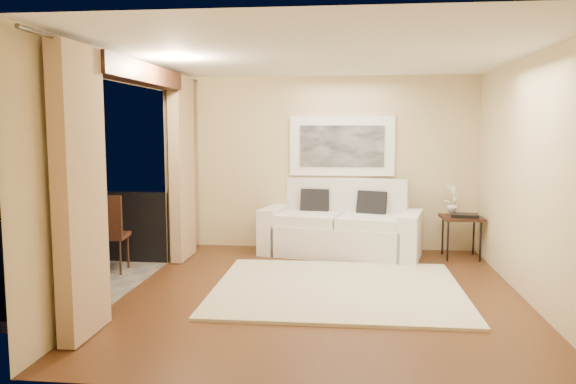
# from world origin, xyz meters

# --- Properties ---
(floor) EXTENTS (5.00, 5.00, 0.00)m
(floor) POSITION_xyz_m (0.00, 0.00, 0.00)
(floor) COLOR #522E18
(floor) RESTS_ON ground
(room_shell) EXTENTS (5.00, 6.40, 5.00)m
(room_shell) POSITION_xyz_m (-2.13, 0.00, 2.52)
(room_shell) COLOR white
(room_shell) RESTS_ON ground
(balcony) EXTENTS (1.81, 2.60, 1.17)m
(balcony) POSITION_xyz_m (-3.31, 0.00, 0.18)
(balcony) COLOR #605B56
(balcony) RESTS_ON ground
(curtains) EXTENTS (0.16, 4.80, 2.64)m
(curtains) POSITION_xyz_m (-2.11, 0.00, 1.34)
(curtains) COLOR tan
(curtains) RESTS_ON ground
(artwork) EXTENTS (1.62, 0.07, 0.92)m
(artwork) POSITION_xyz_m (0.17, 2.46, 1.62)
(artwork) COLOR white
(artwork) RESTS_ON room_shell
(rug) EXTENTS (2.90, 2.53, 0.04)m
(rug) POSITION_xyz_m (0.17, 0.16, 0.02)
(rug) COLOR beige
(rug) RESTS_ON floor
(sofa) EXTENTS (2.49, 1.46, 1.12)m
(sofa) POSITION_xyz_m (0.19, 2.10, 0.40)
(sofa) COLOR silver
(sofa) RESTS_ON floor
(side_table) EXTENTS (0.60, 0.60, 0.62)m
(side_table) POSITION_xyz_m (1.93, 2.00, 0.56)
(side_table) COLOR black
(side_table) RESTS_ON floor
(tray) EXTENTS (0.41, 0.33, 0.05)m
(tray) POSITION_xyz_m (1.95, 1.93, 0.64)
(tray) COLOR black
(tray) RESTS_ON side_table
(orchid) EXTENTS (0.30, 0.31, 0.49)m
(orchid) POSITION_xyz_m (1.81, 2.13, 0.86)
(orchid) COLOR white
(orchid) RESTS_ON side_table
(bistro_table) EXTENTS (0.74, 0.74, 0.76)m
(bistro_table) POSITION_xyz_m (-3.00, -0.45, 0.68)
(bistro_table) COLOR black
(bistro_table) RESTS_ON balcony
(balcony_chair_far) EXTENTS (0.50, 0.50, 1.04)m
(balcony_chair_far) POSITION_xyz_m (-2.85, 0.60, 0.61)
(balcony_chair_far) COLOR black
(balcony_chair_far) RESTS_ON balcony
(balcony_chair_near) EXTENTS (0.54, 0.54, 1.03)m
(balcony_chair_near) POSITION_xyz_m (-3.40, -0.71, 0.60)
(balcony_chair_near) COLOR black
(balcony_chair_near) RESTS_ON balcony
(ice_bucket) EXTENTS (0.18, 0.18, 0.20)m
(ice_bucket) POSITION_xyz_m (-3.17, -0.39, 0.86)
(ice_bucket) COLOR silver
(ice_bucket) RESTS_ON bistro_table
(candle) EXTENTS (0.06, 0.06, 0.07)m
(candle) POSITION_xyz_m (-2.94, -0.32, 0.79)
(candle) COLOR red
(candle) RESTS_ON bistro_table
(vase) EXTENTS (0.04, 0.04, 0.18)m
(vase) POSITION_xyz_m (-3.03, -0.67, 0.85)
(vase) COLOR silver
(vase) RESTS_ON bistro_table
(glass_a) EXTENTS (0.06, 0.06, 0.12)m
(glass_a) POSITION_xyz_m (-2.90, -0.51, 0.82)
(glass_a) COLOR white
(glass_a) RESTS_ON bistro_table
(glass_b) EXTENTS (0.06, 0.06, 0.12)m
(glass_b) POSITION_xyz_m (-2.83, -0.40, 0.82)
(glass_b) COLOR silver
(glass_b) RESTS_ON bistro_table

